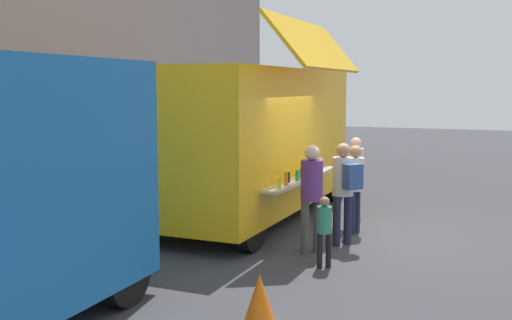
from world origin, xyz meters
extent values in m
plane|color=#38383D|center=(0.00, 0.00, 0.00)|extent=(60.00, 60.00, 0.00)
cube|color=#9E998E|center=(-3.21, 4.83, 0.07)|extent=(28.00, 1.60, 0.15)
cube|color=#F0AC14|center=(0.79, 2.23, 1.66)|extent=(6.23, 2.22, 2.73)
cube|color=#F0AC14|center=(0.17, 0.73, 3.43)|extent=(3.43, 0.82, 0.95)
cube|color=black|center=(0.17, 1.18, 1.99)|extent=(3.25, 0.11, 1.23)
cube|color=#B7B7BC|center=(0.17, 0.96, 0.98)|extent=(3.42, 0.36, 0.05)
cylinder|color=yellow|center=(-1.16, 0.92, 1.09)|extent=(0.07, 0.07, 0.18)
cylinder|color=orange|center=(-0.85, 0.91, 1.11)|extent=(0.07, 0.07, 0.22)
cylinder|color=black|center=(-0.57, 0.98, 1.10)|extent=(0.07, 0.07, 0.19)
cylinder|color=green|center=(-0.26, 0.91, 1.09)|extent=(0.08, 0.08, 0.18)
cylinder|color=black|center=(0.03, 0.92, 1.09)|extent=(0.07, 0.07, 0.18)
cylinder|color=yellow|center=(0.32, 0.96, 1.10)|extent=(0.08, 0.08, 0.20)
cylinder|color=red|center=(0.59, 0.96, 1.12)|extent=(0.07, 0.07, 0.24)
cylinder|color=yellow|center=(0.91, 0.94, 1.11)|extent=(0.08, 0.08, 0.21)
cylinder|color=silver|center=(1.18, 0.92, 1.12)|extent=(0.08, 0.08, 0.24)
cylinder|color=silver|center=(1.46, 0.99, 1.11)|extent=(0.07, 0.07, 0.22)
cube|color=black|center=(3.85, 2.23, 2.15)|extent=(0.08, 1.88, 1.20)
cylinder|color=black|center=(3.20, 3.19, 0.45)|extent=(0.90, 0.28, 0.90)
cylinder|color=black|center=(3.21, 1.27, 0.45)|extent=(0.90, 0.28, 0.90)
cylinder|color=black|center=(-1.62, 3.18, 0.45)|extent=(0.90, 0.28, 0.90)
cylinder|color=black|center=(-1.62, 1.27, 0.45)|extent=(0.90, 0.28, 0.90)
cube|color=black|center=(-3.97, 2.70, 2.05)|extent=(0.12, 1.86, 1.08)
cylinder|color=black|center=(-4.50, 1.67, 0.42)|extent=(0.84, 0.26, 0.84)
cone|color=orange|center=(-4.30, -0.04, 0.28)|extent=(0.36, 0.36, 0.55)
cylinder|color=#2B643A|center=(4.71, 4.53, 0.43)|extent=(0.60, 0.60, 0.85)
cylinder|color=#1E2339|center=(0.16, 0.00, 0.40)|extent=(0.13, 0.13, 0.80)
cylinder|color=#1E2339|center=(0.37, -0.04, 0.40)|extent=(0.13, 0.13, 0.80)
cylinder|color=beige|center=(0.26, -0.02, 1.10)|extent=(0.33, 0.33, 0.60)
sphere|color=#986C50|center=(0.26, -0.02, 1.51)|extent=(0.22, 0.22, 0.22)
cylinder|color=#1E223A|center=(-0.72, 0.04, 0.43)|extent=(0.14, 0.14, 0.85)
cylinder|color=#1E223A|center=(-0.54, -0.10, 0.43)|extent=(0.14, 0.14, 0.85)
cylinder|color=beige|center=(-0.63, -0.03, 1.18)|extent=(0.35, 0.35, 0.65)
sphere|color=#997352|center=(-0.63, -0.03, 1.62)|extent=(0.24, 0.24, 0.24)
cube|color=#2E4A8B|center=(-0.80, -0.24, 1.21)|extent=(0.35, 0.33, 0.42)
cylinder|color=#4B4940|center=(-1.39, 0.38, 0.43)|extent=(0.14, 0.14, 0.86)
cylinder|color=#4B4940|center=(-1.22, 0.22, 0.43)|extent=(0.14, 0.14, 0.86)
cylinder|color=#5D2F77|center=(-1.30, 0.30, 1.19)|extent=(0.36, 0.36, 0.65)
sphere|color=beige|center=(-1.30, 0.30, 1.63)|extent=(0.24, 0.24, 0.24)
cylinder|color=#1D2437|center=(1.71, 0.30, 0.40)|extent=(0.13, 0.13, 0.81)
cylinder|color=#1D2437|center=(1.90, 0.41, 0.40)|extent=(0.13, 0.13, 0.81)
cylinder|color=beige|center=(1.80, 0.35, 1.11)|extent=(0.33, 0.33, 0.61)
sphere|color=beige|center=(1.80, 0.35, 1.53)|extent=(0.23, 0.23, 0.23)
cylinder|color=black|center=(-2.07, -0.08, 0.26)|extent=(0.08, 0.08, 0.53)
cylinder|color=black|center=(-1.98, -0.18, 0.26)|extent=(0.08, 0.08, 0.53)
cylinder|color=#318367|center=(-2.02, -0.13, 0.73)|extent=(0.22, 0.22, 0.40)
sphere|color=#9A6E50|center=(-2.02, -0.13, 1.00)|extent=(0.15, 0.15, 0.15)
camera|label=1|loc=(-10.50, -2.64, 2.67)|focal=42.59mm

